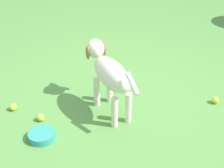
# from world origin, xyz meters

# --- Properties ---
(ground) EXTENTS (14.00, 14.00, 0.00)m
(ground) POSITION_xyz_m (0.00, 0.00, 0.00)
(ground) COLOR #548C42
(dog) EXTENTS (0.66, 0.66, 0.60)m
(dog) POSITION_xyz_m (-0.03, -0.19, 0.39)
(dog) COLOR silver
(dog) RESTS_ON ground
(tennis_ball_0) EXTENTS (0.07, 0.07, 0.07)m
(tennis_ball_0) POSITION_xyz_m (-0.87, -0.45, 0.03)
(tennis_ball_0) COLOR #C7DE33
(tennis_ball_0) RESTS_ON ground
(tennis_ball_1) EXTENTS (0.07, 0.07, 0.07)m
(tennis_ball_1) POSITION_xyz_m (0.89, 0.21, 0.03)
(tennis_ball_1) COLOR #CDD736
(tennis_ball_1) RESTS_ON ground
(tennis_ball_2) EXTENTS (0.07, 0.07, 0.07)m
(tennis_ball_2) POSITION_xyz_m (-0.56, -0.52, 0.03)
(tennis_ball_2) COLOR #CBD63C
(tennis_ball_2) RESTS_ON ground
(water_bowl) EXTENTS (0.22, 0.22, 0.06)m
(water_bowl) POSITION_xyz_m (-0.44, -0.72, 0.03)
(water_bowl) COLOR teal
(water_bowl) RESTS_ON ground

